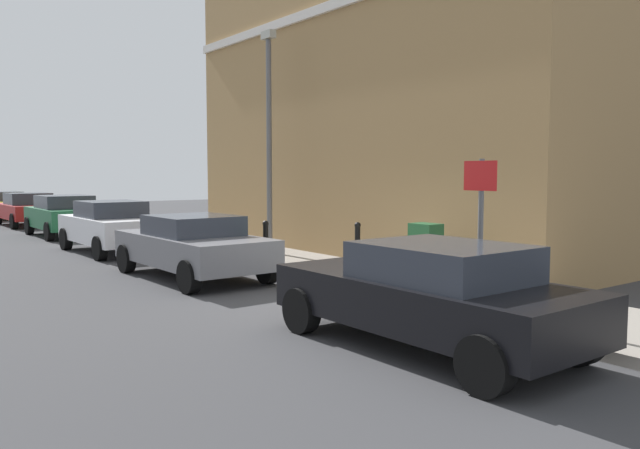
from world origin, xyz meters
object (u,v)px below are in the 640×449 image
Objects in this scene: car_green at (64,215)px; car_yellow at (3,204)px; car_white at (111,226)px; car_black at (430,293)px; lamppost at (269,132)px; car_red at (27,209)px; bollard_far_kerb at (266,242)px; bollard_near_cabinet at (358,244)px; utility_cabinet at (425,256)px; street_sign at (480,212)px; car_grey at (193,245)px.

car_green is 10.81m from car_yellow.
car_white is 0.99× the size of car_yellow.
lamppost is at bearing -19.56° from car_black.
car_red is 16.92m from bollard_far_kerb.
car_green is at bearing 179.53° from car_yellow.
car_red reaches higher than bollard_near_cabinet.
lamppost is at bearing 88.46° from utility_cabinet.
street_sign is (-1.23, -4.27, 0.96)m from bollard_near_cabinet.
car_red is 5.28m from car_yellow.
car_white is (0.01, 5.32, 0.05)m from car_grey.
car_white is 3.52× the size of utility_cabinet.
street_sign reaches higher than bollard_near_cabinet.
car_grey reaches higher than utility_cabinet.
car_green is 0.96× the size of car_yellow.
bollard_far_kerb is at bearing -124.13° from lamppost.
bollard_far_kerb is at bearing -106.67° from car_grey.
bollard_far_kerb is (1.55, -0.43, -0.00)m from car_grey.
utility_cabinet is (2.74, 2.71, -0.04)m from car_black.
bollard_far_kerb is at bearing -173.57° from car_green.
car_grey is at bearing 178.56° from car_green.
car_black is at bearing 179.45° from car_grey.
car_green reaches higher than bollard_far_kerb.
car_red is at bearing 98.65° from bollard_near_cabinet.
car_green is at bearing -3.27° from car_white.
car_red reaches higher than car_grey.
street_sign is at bearing -177.73° from car_yellow.
car_black is at bearing 178.98° from car_yellow.
utility_cabinet is 2.10m from bollard_near_cabinet.
lamppost is (2.85, -14.76, 2.58)m from car_red.
car_grey is 1.86× the size of street_sign.
lamppost is at bearing 80.75° from street_sign.
car_black is 5.58m from bollard_near_cabinet.
car_green is 11.41m from bollard_far_kerb.
car_white reaches higher than car_grey.
car_white reaches higher than utility_cabinet.
utility_cabinet is (2.81, -9.39, -0.07)m from car_white.
car_white is 1.76× the size of street_sign.
car_green is (0.11, 17.67, 0.05)m from car_black.
utility_cabinet is (2.70, -20.50, -0.04)m from car_red.
car_red is 22.75m from street_sign.
bollard_near_cabinet is (2.91, -7.29, -0.05)m from car_white.
car_black reaches higher than utility_cabinet.
car_white is 0.98× the size of car_red.
street_sign is at bearing -117.51° from utility_cabinet.
car_yellow is 3.94× the size of bollard_far_kerb.
street_sign is (1.59, -27.96, 0.96)m from car_yellow.
bollard_far_kerb is at bearing 91.29° from street_sign.
bollard_near_cabinet is (2.84, 4.80, -0.01)m from car_black.
car_white is 1.03× the size of car_green.
car_grey is 0.75× the size of lamppost.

